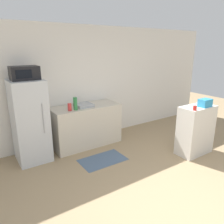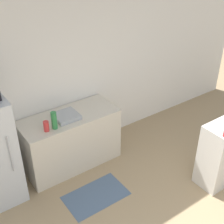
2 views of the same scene
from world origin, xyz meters
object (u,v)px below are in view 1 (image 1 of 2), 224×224
Objects in this scene: bottle_short at (70,107)px; basket at (205,103)px; bottle_tall at (75,104)px; jar at (195,108)px; refrigerator at (30,121)px; microwave at (24,73)px.

basket reaches higher than bottle_short.
jar is at bearing -43.97° from bottle_tall.
refrigerator is 0.79m from bottle_short.
microwave reaches higher than bottle_short.
jar is (1.66, -1.60, 0.02)m from bottle_tall.
basket is (2.93, -1.68, 0.30)m from refrigerator.
bottle_tall reaches higher than jar.
basket is (2.05, -1.55, 0.05)m from bottle_tall.
bottle_tall is 1.04× the size of basket.
bottle_tall is (0.88, -0.13, 0.25)m from refrigerator.
jar is at bearing -34.28° from microwave.
refrigerator is 18.03× the size of jar.
bottle_short is at bearing -9.24° from microwave.
basket is 0.39m from jar.
bottle_tall reaches higher than bottle_short.
refrigerator is 10.35× the size of bottle_short.
jar is at bearing -171.87° from basket.
bottle_short is at bearing 176.09° from bottle_tall.
bottle_short is 1.74× the size of jar.
refrigerator is at bearing 70.29° from microwave.
microwave is at bearing 150.19° from basket.
refrigerator reaches higher than basket.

